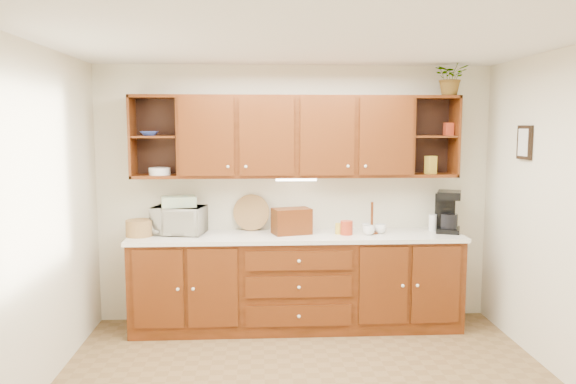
{
  "coord_description": "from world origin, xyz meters",
  "views": [
    {
      "loc": [
        -0.38,
        -3.94,
        2.0
      ],
      "look_at": [
        -0.1,
        1.15,
        1.39
      ],
      "focal_mm": 35.0,
      "sensor_mm": 36.0,
      "label": 1
    }
  ],
  "objects": [
    {
      "name": "framed_picture",
      "position": [
        1.98,
        0.9,
        1.85
      ],
      "size": [
        0.03,
        0.24,
        0.3
      ],
      "primitive_type": "cube",
      "color": "black",
      "rests_on": "right_wall"
    },
    {
      "name": "woven_tray",
      "position": [
        -0.44,
        1.69,
        0.95
      ],
      "size": [
        0.38,
        0.13,
        0.36
      ],
      "primitive_type": "cylinder",
      "rotation": [
        1.36,
        0.0,
        -0.09
      ],
      "color": "olive",
      "rests_on": "countertop"
    },
    {
      "name": "back_wall",
      "position": [
        0.0,
        1.75,
        1.3
      ],
      "size": [
        4.0,
        0.0,
        4.0
      ],
      "primitive_type": "plane",
      "rotation": [
        1.57,
        0.0,
        0.0
      ],
      "color": "beige",
      "rests_on": "floor"
    },
    {
      "name": "canister_yellow",
      "position": [
        0.42,
        1.44,
        0.99
      ],
      "size": [
        0.09,
        0.09,
        0.1
      ],
      "primitive_type": "cylinder",
      "rotation": [
        0.0,
        0.0,
        -0.15
      ],
      "color": "gold",
      "rests_on": "countertop"
    },
    {
      "name": "ceiling",
      "position": [
        0.0,
        0.0,
        2.6
      ],
      "size": [
        4.0,
        4.0,
        0.0
      ],
      "primitive_type": "plane",
      "rotation": [
        3.14,
        0.0,
        0.0
      ],
      "color": "white",
      "rests_on": "back_wall"
    },
    {
      "name": "undercabinet_light",
      "position": [
        0.0,
        1.53,
        1.47
      ],
      "size": [
        0.4,
        0.05,
        0.02
      ],
      "primitive_type": "cube",
      "color": "white",
      "rests_on": "upper_cabinets"
    },
    {
      "name": "bread_box",
      "position": [
        -0.05,
        1.47,
        1.07
      ],
      "size": [
        0.41,
        0.31,
        0.25
      ],
      "primitive_type": "cube",
      "rotation": [
        0.0,
        0.0,
        0.27
      ],
      "color": "#3B1A06",
      "rests_on": "countertop"
    },
    {
      "name": "towel_stack",
      "position": [
        -1.15,
        1.53,
        1.26
      ],
      "size": [
        0.37,
        0.3,
        0.1
      ],
      "primitive_type": "cube",
      "rotation": [
        0.0,
        0.0,
        0.2
      ],
      "color": "#D5C864",
      "rests_on": "microwave"
    },
    {
      "name": "microwave",
      "position": [
        -1.15,
        1.53,
        1.08
      ],
      "size": [
        0.54,
        0.42,
        0.27
      ],
      "primitive_type": "imported",
      "rotation": [
        0.0,
        0.0,
        -0.19
      ],
      "color": "beige",
      "rests_on": "countertop"
    },
    {
      "name": "pantry_box_red",
      "position": [
        1.52,
        1.56,
        1.96
      ],
      "size": [
        0.09,
        0.08,
        0.13
      ],
      "primitive_type": "cube",
      "rotation": [
        0.0,
        0.0,
        0.09
      ],
      "color": "#AB3218",
      "rests_on": "upper_cabinets"
    },
    {
      "name": "pantry_box_yellow",
      "position": [
        1.35,
        1.55,
        1.61
      ],
      "size": [
        0.12,
        0.11,
        0.18
      ],
      "primitive_type": "cube",
      "rotation": [
        0.0,
        0.0,
        0.42
      ],
      "color": "gold",
      "rests_on": "upper_cabinets"
    },
    {
      "name": "wine_bottle",
      "position": [
        -1.01,
        1.5,
        1.09
      ],
      "size": [
        0.09,
        0.09,
        0.3
      ],
      "primitive_type": "cylinder",
      "rotation": [
        0.0,
        0.0,
        0.43
      ],
      "color": "black",
      "rests_on": "countertop"
    },
    {
      "name": "bowl_stack",
      "position": [
        -1.42,
        1.56,
        1.92
      ],
      "size": [
        0.19,
        0.19,
        0.04
      ],
      "primitive_type": "imported",
      "rotation": [
        0.0,
        0.0,
        0.09
      ],
      "color": "#293F99",
      "rests_on": "upper_cabinets"
    },
    {
      "name": "coffee_maker",
      "position": [
        1.52,
        1.5,
        1.14
      ],
      "size": [
        0.31,
        0.35,
        0.41
      ],
      "rotation": [
        0.0,
        0.0,
        -0.37
      ],
      "color": "black",
      "rests_on": "countertop"
    },
    {
      "name": "mug_tree",
      "position": [
        0.74,
        1.45,
        0.99
      ],
      "size": [
        0.25,
        0.26,
        0.31
      ],
      "rotation": [
        0.0,
        0.0,
        -0.03
      ],
      "color": "#3B1A06",
      "rests_on": "countertop"
    },
    {
      "name": "potted_plant",
      "position": [
        1.52,
        1.52,
        2.47
      ],
      "size": [
        0.38,
        0.36,
        0.35
      ],
      "primitive_type": "imported",
      "rotation": [
        0.0,
        0.0,
        -0.29
      ],
      "color": "#999999",
      "rests_on": "upper_cabinets"
    },
    {
      "name": "upper_cabinets",
      "position": [
        0.01,
        1.59,
        1.89
      ],
      "size": [
        3.2,
        0.33,
        0.8
      ],
      "color": "#3B1A06",
      "rests_on": "back_wall"
    },
    {
      "name": "canister_red",
      "position": [
        0.48,
        1.4,
        1.01
      ],
      "size": [
        0.13,
        0.13,
        0.14
      ],
      "primitive_type": "cylinder",
      "rotation": [
        0.0,
        0.0,
        -0.07
      ],
      "color": "#AB3218",
      "rests_on": "countertop"
    },
    {
      "name": "left_wall",
      "position": [
        -2.0,
        0.0,
        1.3
      ],
      "size": [
        0.0,
        3.5,
        3.5
      ],
      "primitive_type": "plane",
      "rotation": [
        1.57,
        0.0,
        1.57
      ],
      "color": "beige",
      "rests_on": "floor"
    },
    {
      "name": "plate_stack",
      "position": [
        -1.33,
        1.57,
        1.56
      ],
      "size": [
        0.27,
        0.27,
        0.07
      ],
      "primitive_type": "cylinder",
      "rotation": [
        0.0,
        0.0,
        0.34
      ],
      "color": "white",
      "rests_on": "upper_cabinets"
    },
    {
      "name": "base_cabinets",
      "position": [
        0.0,
        1.45,
        0.45
      ],
      "size": [
        3.2,
        0.6,
        0.9
      ],
      "primitive_type": "cube",
      "color": "#3B1A06",
      "rests_on": "floor"
    },
    {
      "name": "canister_white",
      "position": [
        1.39,
        1.55,
        1.02
      ],
      "size": [
        0.1,
        0.1,
        0.17
      ],
      "primitive_type": "cylinder",
      "rotation": [
        0.0,
        0.0,
        0.24
      ],
      "color": "white",
      "rests_on": "countertop"
    },
    {
      "name": "wicker_basket",
      "position": [
        -1.52,
        1.44,
        1.02
      ],
      "size": [
        0.27,
        0.27,
        0.16
      ],
      "primitive_type": "cylinder",
      "rotation": [
        0.0,
        0.0,
        0.09
      ],
      "color": "olive",
      "rests_on": "countertop"
    },
    {
      "name": "countertop",
      "position": [
        0.0,
        1.44,
        0.92
      ],
      "size": [
        3.24,
        0.64,
        0.04
      ],
      "primitive_type": "cube",
      "color": "white",
      "rests_on": "base_cabinets"
    }
  ]
}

